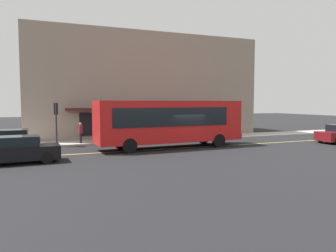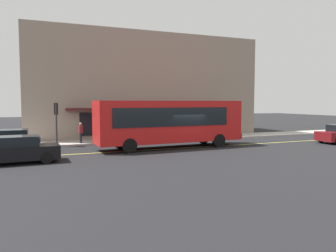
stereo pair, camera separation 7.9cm
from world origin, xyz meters
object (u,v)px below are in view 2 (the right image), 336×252
object	(u,v)px
bus	(171,121)
traffic_light	(56,113)
car_navy	(7,141)
pedestrian_at_corner	(81,131)
car_black	(18,150)

from	to	relation	value
bus	traffic_light	distance (m)	8.81
car_navy	pedestrian_at_corner	world-z (taller)	pedestrian_at_corner
bus	traffic_light	bearing A→B (deg)	153.43
car_black	pedestrian_at_corner	xyz separation A→B (m)	(4.12, 6.51, 0.39)
car_black	car_navy	size ratio (longest dim) A/B	1.01
traffic_light	pedestrian_at_corner	world-z (taller)	traffic_light
car_black	traffic_light	bearing A→B (deg)	70.16
bus	traffic_light	size ratio (longest dim) A/B	3.51
traffic_light	car_black	size ratio (longest dim) A/B	0.73
bus	traffic_light	xyz separation A→B (m)	(-7.86, 3.93, 0.55)
car_navy	traffic_light	bearing A→B (deg)	25.60
car_black	car_navy	world-z (taller)	same
bus	car_black	bearing A→B (deg)	-166.34
pedestrian_at_corner	car_black	bearing A→B (deg)	-122.32
traffic_light	car_black	world-z (taller)	traffic_light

